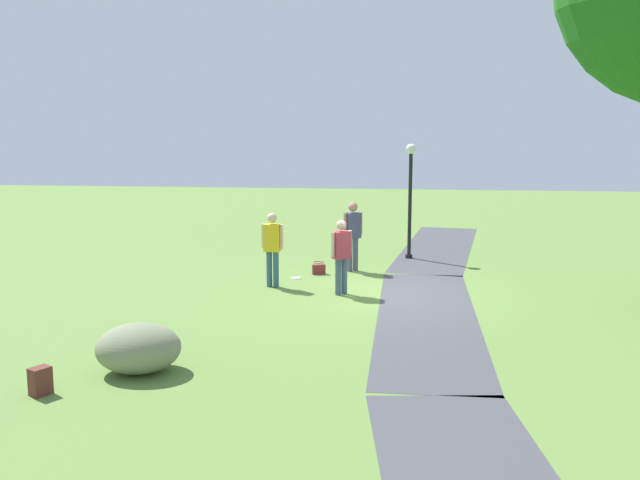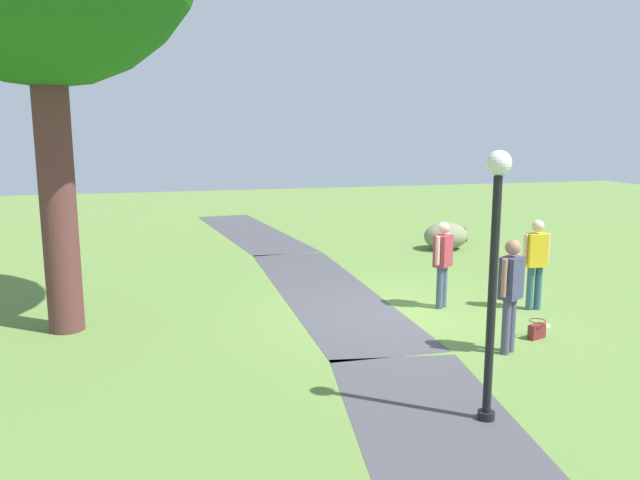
% 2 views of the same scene
% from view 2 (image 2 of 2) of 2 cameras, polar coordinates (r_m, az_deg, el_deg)
% --- Properties ---
extents(ground_plane, '(48.00, 48.00, 0.00)m').
position_cam_2_polar(ground_plane, '(11.71, 7.25, -6.66)').
color(ground_plane, olive).
extents(footpath_segment_mid, '(8.02, 2.01, 0.01)m').
position_cam_2_polar(footpath_segment_mid, '(13.18, 0.47, -4.64)').
color(footpath_segment_mid, '#444349').
rests_on(footpath_segment_mid, ground).
extents(footpath_segment_far, '(8.17, 2.86, 0.01)m').
position_cam_2_polar(footpath_segment_far, '(20.75, -6.49, 0.78)').
color(footpath_segment_far, '#444349').
rests_on(footpath_segment_far, ground).
extents(lamp_post, '(0.28, 0.28, 3.15)m').
position_cam_2_polar(lamp_post, '(7.27, 15.64, -1.43)').
color(lamp_post, black).
rests_on(lamp_post, ground).
extents(lawn_boulder, '(1.33, 1.49, 0.76)m').
position_cam_2_polar(lawn_boulder, '(17.92, 11.42, 0.37)').
color(lawn_boulder, gray).
rests_on(lawn_boulder, ground).
extents(woman_with_handbag, '(0.39, 0.46, 1.76)m').
position_cam_2_polar(woman_with_handbag, '(9.80, 17.05, -4.18)').
color(woman_with_handbag, '#4A4B65').
rests_on(woman_with_handbag, ground).
extents(man_near_boulder, '(0.41, 0.43, 1.66)m').
position_cam_2_polar(man_near_boulder, '(11.98, 11.16, -1.67)').
color(man_near_boulder, '#43566F').
rests_on(man_near_boulder, ground).
extents(passerby_on_path, '(0.28, 0.52, 1.71)m').
position_cam_2_polar(passerby_on_path, '(12.30, 19.14, -1.55)').
color(passerby_on_path, '#31586A').
rests_on(passerby_on_path, ground).
extents(handbag_on_grass, '(0.35, 0.35, 0.31)m').
position_cam_2_polar(handbag_on_grass, '(10.84, 19.22, -7.79)').
color(handbag_on_grass, maroon).
rests_on(handbag_on_grass, ground).
extents(backpack_by_boulder, '(0.34, 0.34, 0.40)m').
position_cam_2_polar(backpack_by_boulder, '(19.33, 12.90, 0.46)').
color(backpack_by_boulder, '#5C2A22').
rests_on(backpack_by_boulder, ground).
extents(frisbee_on_grass, '(0.24, 0.24, 0.02)m').
position_cam_2_polar(frisbee_on_grass, '(11.58, 19.71, -7.35)').
color(frisbee_on_grass, white).
rests_on(frisbee_on_grass, ground).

